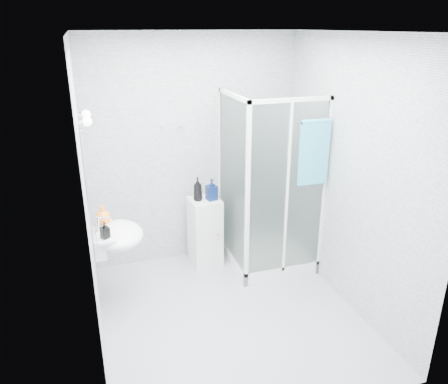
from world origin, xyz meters
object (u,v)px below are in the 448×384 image
object	(u,v)px
hand_towel	(314,151)
shower_enclosure	(264,231)
shampoo_bottle_b	(212,189)
soap_dispenser_orange	(103,215)
shampoo_bottle_a	(198,189)
soap_dispenser_black	(105,230)
wall_basin	(116,236)
storage_cabinet	(205,232)

from	to	relation	value
hand_towel	shower_enclosure	bearing A→B (deg)	129.73
shampoo_bottle_b	soap_dispenser_orange	xyz separation A→B (m)	(-1.20, -0.41, 0.03)
shower_enclosure	shampoo_bottle_b	xyz separation A→B (m)	(-0.55, 0.25, 0.48)
shampoo_bottle_a	soap_dispenser_black	world-z (taller)	shampoo_bottle_a
hand_towel	wall_basin	bearing A→B (deg)	177.55
shampoo_bottle_b	soap_dispenser_orange	distance (m)	1.27
soap_dispenser_black	hand_towel	bearing A→B (deg)	1.86
hand_towel	shampoo_bottle_b	xyz separation A→B (m)	(-0.88, 0.65, -0.54)
shower_enclosure	shampoo_bottle_b	world-z (taller)	shower_enclosure
soap_dispenser_orange	soap_dispenser_black	size ratio (longest dim) A/B	1.22
wall_basin	shampoo_bottle_b	bearing A→B (deg)	27.11
soap_dispenser_orange	wall_basin	bearing A→B (deg)	-59.11
shower_enclosure	soap_dispenser_black	size ratio (longest dim) A/B	12.99
shampoo_bottle_a	soap_dispenser_orange	xyz separation A→B (m)	(-1.05, -0.43, 0.02)
hand_towel	soap_dispenser_orange	bearing A→B (deg)	173.29
hand_towel	shampoo_bottle_b	size ratio (longest dim) A/B	2.75
soap_dispenser_orange	soap_dispenser_black	xyz separation A→B (m)	(-0.00, -0.31, -0.02)
shampoo_bottle_a	storage_cabinet	bearing A→B (deg)	-1.93
shampoo_bottle_a	soap_dispenser_black	xyz separation A→B (m)	(-1.05, -0.75, -0.00)
wall_basin	shower_enclosure	bearing A→B (deg)	10.81
shower_enclosure	hand_towel	world-z (taller)	shower_enclosure
storage_cabinet	soap_dispenser_orange	size ratio (longest dim) A/B	4.30
soap_dispenser_black	shampoo_bottle_b	bearing A→B (deg)	30.84
soap_dispenser_black	soap_dispenser_orange	bearing A→B (deg)	89.59
wall_basin	soap_dispenser_orange	distance (m)	0.25
shower_enclosure	shampoo_bottle_b	bearing A→B (deg)	155.42
shower_enclosure	shampoo_bottle_a	size ratio (longest dim) A/B	7.48
storage_cabinet	shampoo_bottle_b	xyz separation A→B (m)	(0.08, -0.03, 0.53)
hand_towel	shampoo_bottle_b	distance (m)	1.22
shower_enclosure	soap_dispenser_orange	xyz separation A→B (m)	(-1.75, -0.16, 0.51)
hand_towel	soap_dispenser_black	distance (m)	2.15
wall_basin	soap_dispenser_orange	world-z (taller)	soap_dispenser_orange
hand_towel	soap_dispenser_black	world-z (taller)	hand_towel
soap_dispenser_black	storage_cabinet	bearing A→B (deg)	33.41
shampoo_bottle_a	shampoo_bottle_b	distance (m)	0.16
wall_basin	soap_dispenser_black	size ratio (longest dim) A/B	3.64
shower_enclosure	soap_dispenser_orange	bearing A→B (deg)	-174.91
shower_enclosure	hand_towel	xyz separation A→B (m)	(0.33, -0.40, 1.02)
shampoo_bottle_a	hand_towel	bearing A→B (deg)	-33.32
shampoo_bottle_b	soap_dispenser_orange	bearing A→B (deg)	-161.33
shampoo_bottle_a	soap_dispenser_black	distance (m)	1.29
hand_towel	shampoo_bottle_a	size ratio (longest dim) A/B	2.51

